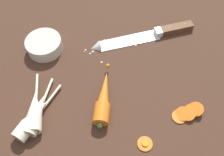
{
  "coord_description": "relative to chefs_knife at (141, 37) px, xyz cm",
  "views": [
    {
      "loc": [
        -5.74,
        -38.75,
        59.68
      ],
      "look_at": [
        0.0,
        -2.0,
        1.5
      ],
      "focal_mm": 38.73,
      "sensor_mm": 36.0,
      "label": 1
    }
  ],
  "objects": [
    {
      "name": "parsnip_front",
      "position": [
        -34.13,
        -24.39,
        1.33
      ],
      "size": [
        12.79,
        15.69,
        4.0
      ],
      "color": "beige",
      "rests_on": "ground_plane"
    },
    {
      "name": "whole_carrot",
      "position": [
        -15.35,
        -21.27,
        1.45
      ],
      "size": [
        7.84,
        19.24,
        4.2
      ],
      "color": "orange",
      "rests_on": "ground_plane"
    },
    {
      "name": "carrot_slice_stack",
      "position": [
        6.12,
        -28.34,
        0.18
      ],
      "size": [
        8.63,
        4.94,
        3.01
      ],
      "color": "orange",
      "rests_on": "ground_plane"
    },
    {
      "name": "prep_bowl",
      "position": [
        -31.04,
        0.14,
        1.5
      ],
      "size": [
        11.0,
        11.0,
        4.0
      ],
      "color": "beige",
      "rests_on": "ground_plane"
    },
    {
      "name": "carrot_slice_stray_near",
      "position": [
        -6.8,
        -34.51,
        -0.29
      ],
      "size": [
        3.84,
        3.84,
        0.7
      ],
      "color": "orange",
      "rests_on": "ground_plane"
    },
    {
      "name": "parsnip_mid_right",
      "position": [
        -33.64,
        -22.1,
        1.33
      ],
      "size": [
        4.26,
        18.08,
        4.0
      ],
      "color": "beige",
      "rests_on": "ground_plane"
    },
    {
      "name": "parsnip_mid_left",
      "position": [
        -33.11,
        -23.08,
        1.33
      ],
      "size": [
        8.26,
        16.87,
        4.0
      ],
      "color": "beige",
      "rests_on": "ground_plane"
    },
    {
      "name": "ground_plane",
      "position": [
        -12.03,
        -12.83,
        -2.65
      ],
      "size": [
        120.0,
        90.0,
        4.0
      ],
      "primitive_type": "cube",
      "color": "#42281C"
    },
    {
      "name": "chefs_knife",
      "position": [
        0.0,
        0.0,
        0.0
      ],
      "size": [
        34.86,
        7.46,
        4.18
      ],
      "color": "silver",
      "rests_on": "ground_plane"
    },
    {
      "name": "mince_crumbs",
      "position": [
        -11.6,
        -2.54,
        -0.27
      ],
      "size": [
        18.18,
        9.48,
        0.9
      ],
      "color": "beige",
      "rests_on": "ground_plane"
    }
  ]
}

